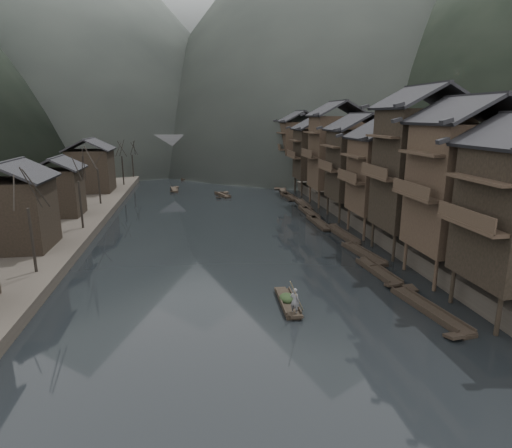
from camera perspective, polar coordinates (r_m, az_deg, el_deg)
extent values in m
plane|color=black|center=(34.71, -1.23, -8.07)|extent=(300.00, 300.00, 0.00)
cube|color=#2D2823|center=(82.69, 19.83, 4.85)|extent=(40.00, 200.00, 1.80)
cylinder|color=black|center=(30.56, 29.62, -10.60)|extent=(0.30, 0.30, 2.90)
cylinder|color=black|center=(34.10, 24.71, -7.51)|extent=(0.30, 0.30, 2.90)
cylinder|color=black|center=(35.65, 28.45, -7.02)|extent=(0.30, 0.30, 2.90)
cube|color=#2F231A|center=(30.24, 26.73, -0.07)|extent=(1.20, 5.70, 0.25)
cylinder|color=#2F231A|center=(35.82, 22.82, -6.28)|extent=(0.30, 0.30, 2.90)
cylinder|color=#2F231A|center=(39.74, 19.29, -3.97)|extent=(0.30, 0.30, 2.90)
cylinder|color=#2F231A|center=(37.30, 26.45, -5.88)|extent=(0.30, 0.30, 2.90)
cylinder|color=#2F231A|center=(41.08, 22.70, -3.71)|extent=(0.30, 0.30, 2.90)
cube|color=#2F231A|center=(37.93, 25.90, 4.33)|extent=(7.00, 6.00, 9.97)
cube|color=#2F231A|center=(35.92, 20.51, 3.57)|extent=(1.20, 5.70, 0.25)
cylinder|color=black|center=(41.60, 17.90, -3.06)|extent=(0.30, 0.30, 2.90)
cylinder|color=black|center=(45.76, 15.28, -1.32)|extent=(0.30, 0.30, 2.90)
cylinder|color=black|center=(42.88, 21.20, -2.83)|extent=(0.30, 0.30, 2.90)
cylinder|color=black|center=(46.93, 18.36, -1.16)|extent=(0.30, 0.30, 2.90)
cube|color=black|center=(43.74, 20.88, 6.78)|extent=(7.00, 6.00, 11.19)
cube|color=#2F231A|center=(42.01, 16.02, 6.11)|extent=(1.20, 5.70, 0.25)
cylinder|color=#2F231A|center=(47.71, 14.24, -0.62)|extent=(0.30, 0.30, 2.90)
cylinder|color=#2F231A|center=(52.03, 12.23, 0.71)|extent=(0.30, 0.30, 2.90)
cylinder|color=#2F231A|center=(48.83, 17.22, -0.49)|extent=(0.30, 0.30, 2.90)
cylinder|color=#2F231A|center=(53.06, 15.01, 0.81)|extent=(0.30, 0.30, 2.90)
cube|color=#2F231A|center=(50.10, 16.86, 6.15)|extent=(7.00, 6.00, 8.12)
cube|color=#2F231A|center=(48.59, 12.53, 5.71)|extent=(1.20, 5.70, 0.25)
cylinder|color=black|center=(54.95, 11.07, 1.48)|extent=(0.30, 0.30, 2.90)
cylinder|color=black|center=(59.39, 9.54, 2.50)|extent=(0.30, 0.30, 2.90)
cylinder|color=black|center=(55.93, 13.73, 1.56)|extent=(0.30, 0.30, 2.90)
cylinder|color=black|center=(60.29, 12.03, 2.56)|extent=(0.30, 0.30, 2.90)
cube|color=black|center=(57.34, 13.49, 7.65)|extent=(7.00, 6.00, 8.77)
cube|color=#2F231A|center=(56.03, 9.64, 7.24)|extent=(1.20, 5.70, 0.25)
cylinder|color=#2F231A|center=(63.32, 8.38, 3.27)|extent=(0.30, 0.30, 2.90)
cylinder|color=#2F231A|center=(67.85, 7.22, 4.04)|extent=(0.30, 0.30, 2.90)
cylinder|color=#2F231A|center=(64.16, 10.74, 3.32)|extent=(0.30, 0.30, 2.90)
cylinder|color=#2F231A|center=(68.64, 9.44, 4.07)|extent=(0.30, 0.30, 2.90)
cube|color=#2F231A|center=(65.65, 10.61, 9.35)|extent=(7.00, 6.00, 10.52)
cube|color=#2F231A|center=(64.51, 7.18, 8.93)|extent=(1.20, 5.70, 0.25)
cylinder|color=black|center=(72.79, 6.12, 4.76)|extent=(0.30, 0.30, 2.90)
cylinder|color=black|center=(77.39, 5.23, 5.34)|extent=(0.30, 0.30, 2.90)
cylinder|color=black|center=(73.53, 8.20, 4.79)|extent=(0.30, 0.30, 2.90)
cylinder|color=black|center=(78.08, 7.20, 5.37)|extent=(0.30, 0.30, 2.90)
cube|color=black|center=(75.24, 8.08, 9.20)|extent=(7.00, 6.00, 8.33)
cube|color=#2F231A|center=(74.24, 5.08, 8.90)|extent=(1.20, 5.70, 0.25)
cylinder|color=#2F231A|center=(84.32, 4.07, 6.10)|extent=(0.30, 0.30, 2.90)
cylinder|color=#2F231A|center=(88.97, 3.40, 6.53)|extent=(0.30, 0.30, 2.90)
cylinder|color=#2F231A|center=(84.96, 5.90, 6.12)|extent=(0.30, 0.30, 2.90)
cylinder|color=#2F231A|center=(89.57, 5.14, 6.55)|extent=(0.30, 0.30, 2.90)
cube|color=#2F231A|center=(86.73, 5.83, 10.27)|extent=(7.00, 6.00, 9.40)
cube|color=#2F231A|center=(85.87, 3.19, 9.97)|extent=(1.20, 5.70, 0.25)
cube|color=black|center=(45.83, -29.41, 1.41)|extent=(6.00, 6.00, 6.50)
cube|color=black|center=(58.95, -24.70, 4.07)|extent=(5.00, 5.00, 5.80)
cube|color=black|center=(76.16, -21.11, 6.82)|extent=(6.50, 6.50, 6.80)
cylinder|color=black|center=(38.30, -28.02, -1.61)|extent=(0.24, 0.24, 5.24)
cylinder|color=black|center=(51.40, -23.01, 2.63)|extent=(0.24, 0.24, 5.28)
cylinder|color=black|center=(64.90, -20.03, 4.99)|extent=(0.24, 0.24, 5.04)
cylinder|color=black|center=(81.82, -17.72, 6.97)|extent=(0.24, 0.24, 5.16)
cylinder|color=black|center=(92.04, -16.72, 7.57)|extent=(0.24, 0.24, 4.51)
cube|color=black|center=(32.36, 22.11, -10.61)|extent=(2.14, 7.75, 0.30)
cube|color=black|center=(32.29, 22.14, -10.32)|extent=(2.17, 7.61, 0.10)
cube|color=black|center=(35.44, 19.87, -7.97)|extent=(1.05, 1.06, 0.37)
cube|color=black|center=(29.30, 24.91, -13.27)|extent=(1.05, 1.06, 0.37)
cube|color=black|center=(38.41, 15.95, -6.16)|extent=(1.61, 6.50, 0.30)
cube|color=black|center=(38.35, 15.97, -5.91)|extent=(1.65, 6.37, 0.10)
cube|color=black|center=(41.10, 14.53, -4.50)|extent=(1.00, 0.86, 0.34)
cube|color=black|center=(35.68, 17.63, -7.64)|extent=(1.00, 0.86, 0.34)
cube|color=black|center=(42.91, 14.10, -3.88)|extent=(2.04, 7.16, 0.30)
cube|color=black|center=(42.85, 14.11, -3.65)|extent=(2.08, 7.03, 0.10)
cube|color=black|center=(46.00, 13.05, -2.41)|extent=(1.04, 0.99, 0.35)
cube|color=black|center=(39.77, 15.33, -5.20)|extent=(1.04, 0.99, 0.35)
cube|color=black|center=(49.33, 11.37, -1.36)|extent=(1.67, 7.56, 0.30)
cube|color=black|center=(49.28, 11.38, -1.16)|extent=(1.71, 7.41, 0.10)
cube|color=black|center=(52.65, 10.35, -0.17)|extent=(1.00, 0.99, 0.36)
cube|color=black|center=(45.97, 12.55, -2.39)|extent=(1.00, 0.99, 0.36)
cube|color=black|center=(54.05, 8.30, 0.14)|extent=(1.22, 7.09, 0.30)
cube|color=black|center=(54.01, 8.30, 0.32)|extent=(1.27, 6.95, 0.10)
cube|color=black|center=(57.20, 7.39, 1.09)|extent=(0.95, 0.88, 0.35)
cube|color=black|center=(50.86, 9.33, -0.63)|extent=(0.95, 0.88, 0.35)
cube|color=black|center=(59.55, 7.05, 1.49)|extent=(1.19, 7.52, 0.30)
cube|color=black|center=(59.51, 7.06, 1.66)|extent=(1.24, 7.37, 0.10)
cube|color=black|center=(62.93, 6.22, 2.33)|extent=(0.95, 0.93, 0.36)
cube|color=black|center=(56.14, 7.99, 0.82)|extent=(0.95, 0.93, 0.36)
cube|color=black|center=(65.24, 6.25, 2.63)|extent=(1.38, 7.41, 0.30)
cube|color=black|center=(65.21, 6.26, 2.78)|extent=(1.43, 7.27, 0.10)
cube|color=black|center=(68.54, 5.40, 3.33)|extent=(0.97, 0.94, 0.36)
cube|color=black|center=(61.91, 7.20, 2.11)|extent=(0.97, 0.94, 0.36)
cube|color=black|center=(71.13, 4.41, 3.64)|extent=(1.66, 6.47, 0.30)
cube|color=black|center=(71.10, 4.41, 3.78)|extent=(1.71, 6.35, 0.10)
cube|color=black|center=(74.10, 4.09, 4.18)|extent=(1.00, 0.87, 0.34)
cube|color=black|center=(68.12, 4.76, 3.28)|extent=(1.00, 0.87, 0.34)
cube|color=black|center=(75.75, 3.67, 4.30)|extent=(2.06, 7.29, 0.30)
cube|color=black|center=(75.72, 3.67, 4.43)|extent=(2.09, 7.15, 0.10)
cube|color=black|center=(78.94, 2.82, 4.82)|extent=(1.05, 1.00, 0.36)
cube|color=black|center=(72.54, 4.60, 3.95)|extent=(1.05, 1.00, 0.36)
cube|color=black|center=(83.69, 3.17, 5.25)|extent=(1.17, 7.58, 0.30)
cube|color=black|center=(83.66, 3.17, 5.38)|extent=(1.22, 7.43, 0.10)
cube|color=black|center=(87.20, 2.71, 5.71)|extent=(0.94, 0.93, 0.36)
cube|color=black|center=(80.15, 3.67, 4.95)|extent=(0.94, 0.93, 0.36)
cube|color=black|center=(89.00, 1.64, 5.81)|extent=(1.54, 5.94, 0.30)
cube|color=black|center=(88.98, 1.64, 5.92)|extent=(1.59, 5.83, 0.10)
cube|color=black|center=(91.69, 1.20, 6.15)|extent=(0.99, 0.80, 0.32)
cube|color=black|center=(86.28, 2.11, 5.63)|extent=(0.99, 0.80, 0.32)
cube|color=black|center=(72.72, -4.48, 3.87)|extent=(2.52, 4.89, 0.30)
cube|color=black|center=(72.68, -4.49, 4.01)|extent=(2.54, 4.82, 0.10)
cube|color=black|center=(74.90, -4.03, 4.29)|extent=(1.00, 0.85, 0.30)
cube|color=black|center=(70.49, -4.97, 3.64)|extent=(1.00, 0.85, 0.30)
cube|color=black|center=(79.27, -10.84, 4.52)|extent=(1.56, 4.99, 0.30)
cube|color=black|center=(79.24, -10.84, 4.65)|extent=(1.60, 4.90, 0.10)
cube|color=black|center=(81.54, -10.59, 4.90)|extent=(0.92, 0.71, 0.30)
cube|color=black|center=(76.96, -11.11, 4.32)|extent=(0.92, 0.71, 0.30)
cube|color=black|center=(93.39, -9.13, 6.03)|extent=(2.67, 4.60, 0.30)
cube|color=black|center=(93.36, -9.14, 6.14)|extent=(2.68, 4.54, 0.10)
cube|color=black|center=(95.39, -9.64, 6.27)|extent=(1.00, 0.85, 0.29)
cube|color=black|center=(91.35, -8.62, 5.96)|extent=(1.00, 0.85, 0.29)
cube|color=black|center=(107.09, -2.47, 7.23)|extent=(1.72, 4.64, 0.30)
cube|color=black|center=(107.07, -2.47, 7.32)|extent=(1.76, 4.56, 0.10)
cube|color=black|center=(109.23, -2.40, 7.44)|extent=(0.93, 0.70, 0.29)
cube|color=black|center=(104.91, -2.54, 7.16)|extent=(0.93, 0.70, 0.29)
cube|color=#4C4C4F|center=(104.12, -6.40, 10.85)|extent=(40.00, 6.00, 1.60)
cube|color=#4C4C4F|center=(101.35, -6.36, 11.50)|extent=(40.00, 0.50, 1.00)
cube|color=#4C4C4F|center=(106.75, -6.48, 11.63)|extent=(40.00, 0.50, 1.00)
cube|color=#4C4C4F|center=(104.82, -14.09, 8.35)|extent=(3.20, 6.00, 6.40)
cube|color=#4C4C4F|center=(104.35, -8.84, 8.58)|extent=(3.20, 6.00, 6.40)
cube|color=#4C4C4F|center=(104.69, -3.85, 8.73)|extent=(3.20, 6.00, 6.40)
cube|color=#4C4C4F|center=(105.89, 1.34, 8.82)|extent=(3.20, 6.00, 6.40)
cone|color=#474F49|center=(176.35, -25.82, 23.95)|extent=(168.00, 168.00, 93.85)
cone|color=gray|center=(246.03, -8.18, 24.60)|extent=(320.00, 320.00, 116.13)
cube|color=black|center=(31.20, 4.26, -10.47)|extent=(1.18, 4.73, 0.30)
cube|color=black|center=(31.12, 4.27, -10.17)|extent=(1.22, 4.64, 0.10)
cube|color=black|center=(33.14, 3.28, -8.66)|extent=(0.89, 0.62, 0.29)
cube|color=black|center=(29.18, 5.40, -12.03)|extent=(0.89, 0.62, 0.29)
ellipsoid|color=black|center=(31.15, 4.17, -9.26)|extent=(1.12, 1.47, 0.67)
imported|color=#5A5B5D|center=(29.14, 5.20, -9.76)|extent=(0.79, 0.77, 1.83)
cylinder|color=#8C7A51|center=(28.21, 5.72, -4.76)|extent=(1.72, 2.47, 3.51)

